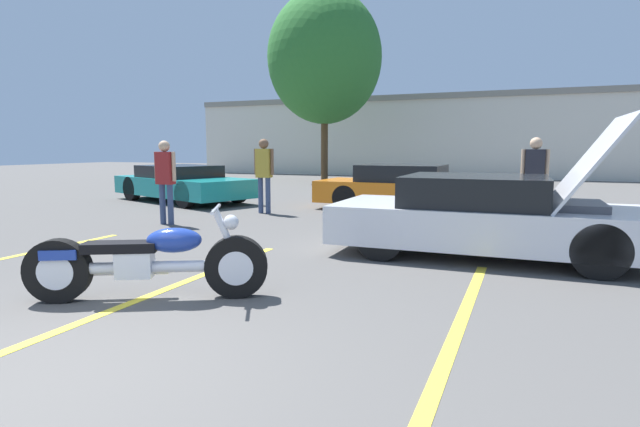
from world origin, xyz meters
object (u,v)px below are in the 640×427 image
(spectator_by_show_car, at_px, (264,169))
(spectator_midground, at_px, (534,174))
(motorcycle, at_px, (148,262))
(spectator_near_motorcycle, at_px, (165,175))
(tree_background, at_px, (325,58))
(show_car_hood_open, at_px, (488,216))
(parked_car_left_row, at_px, (182,183))
(parked_car_mid_row, at_px, (407,188))

(spectator_by_show_car, height_order, spectator_midground, spectator_by_show_car)
(motorcycle, height_order, spectator_midground, spectator_midground)
(spectator_near_motorcycle, relative_size, spectator_by_show_car, 0.96)
(tree_background, height_order, spectator_near_motorcycle, tree_background)
(motorcycle, xyz_separation_m, show_car_hood_open, (3.08, 3.59, 0.18))
(motorcycle, bearing_deg, tree_background, 78.25)
(spectator_near_motorcycle, bearing_deg, parked_car_left_row, 123.87)
(spectator_by_show_car, bearing_deg, show_car_hood_open, -28.87)
(tree_background, bearing_deg, parked_car_mid_row, -56.66)
(parked_car_left_row, height_order, spectator_midground, spectator_midground)
(spectator_near_motorcycle, height_order, spectator_by_show_car, spectator_by_show_car)
(motorcycle, height_order, spectator_by_show_car, spectator_by_show_car)
(tree_background, distance_m, parked_car_left_row, 10.89)
(show_car_hood_open, distance_m, parked_car_mid_row, 5.45)
(parked_car_left_row, distance_m, parked_car_mid_row, 6.55)
(show_car_hood_open, xyz_separation_m, spectator_midground, (0.63, 3.18, 0.48))
(motorcycle, distance_m, parked_car_mid_row, 8.56)
(show_car_hood_open, xyz_separation_m, parked_car_mid_row, (-2.31, 4.93, -0.03))
(show_car_hood_open, relative_size, parked_car_mid_row, 0.95)
(spectator_near_motorcycle, bearing_deg, spectator_midground, 20.28)
(spectator_by_show_car, bearing_deg, spectator_midground, 2.38)
(parked_car_mid_row, distance_m, spectator_by_show_car, 3.65)
(motorcycle, xyz_separation_m, spectator_by_show_car, (-2.24, 6.53, 0.67))
(spectator_near_motorcycle, xyz_separation_m, spectator_midground, (6.96, 2.57, 0.04))
(spectator_by_show_car, xyz_separation_m, spectator_midground, (5.95, 0.25, -0.00))
(motorcycle, distance_m, parked_car_left_row, 9.81)
(parked_car_left_row, bearing_deg, spectator_midground, 12.98)
(spectator_midground, bearing_deg, spectator_near_motorcycle, -159.72)
(show_car_hood_open, distance_m, spectator_by_show_car, 6.10)
(show_car_hood_open, height_order, spectator_midground, show_car_hood_open)
(spectator_by_show_car, bearing_deg, motorcycle, -71.04)
(spectator_near_motorcycle, xyz_separation_m, spectator_by_show_car, (1.00, 2.32, 0.05))
(motorcycle, relative_size, spectator_by_show_car, 1.26)
(parked_car_left_row, bearing_deg, spectator_by_show_car, -1.93)
(spectator_near_motorcycle, bearing_deg, show_car_hood_open, -5.54)
(show_car_hood_open, distance_m, spectator_near_motorcycle, 6.37)
(spectator_near_motorcycle, bearing_deg, motorcycle, -52.34)
(parked_car_left_row, bearing_deg, tree_background, 106.54)
(motorcycle, relative_size, spectator_near_motorcycle, 1.31)
(tree_background, xyz_separation_m, parked_car_mid_row, (5.94, -9.04, -5.06))
(tree_background, relative_size, parked_car_mid_row, 1.85)
(tree_background, bearing_deg, show_car_hood_open, -59.42)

